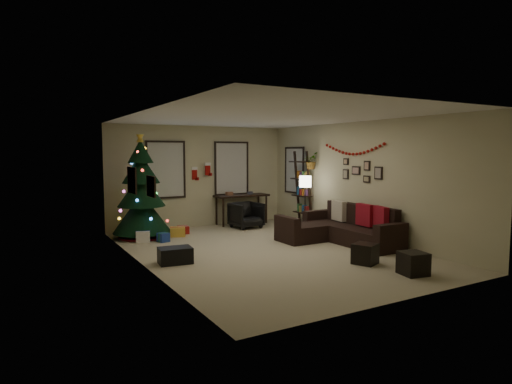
% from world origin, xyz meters
% --- Properties ---
extents(floor, '(7.00, 7.00, 0.00)m').
position_xyz_m(floor, '(0.00, 0.00, 0.00)').
color(floor, tan).
rests_on(floor, ground).
extents(ceiling, '(7.00, 7.00, 0.00)m').
position_xyz_m(ceiling, '(0.00, 0.00, 2.70)').
color(ceiling, white).
rests_on(ceiling, floor).
extents(wall_back, '(5.00, 0.00, 5.00)m').
position_xyz_m(wall_back, '(0.00, 3.50, 1.35)').
color(wall_back, '#C3BC94').
rests_on(wall_back, floor).
extents(wall_front, '(5.00, 0.00, 5.00)m').
position_xyz_m(wall_front, '(0.00, -3.50, 1.35)').
color(wall_front, '#C3BC94').
rests_on(wall_front, floor).
extents(wall_left, '(0.00, 7.00, 7.00)m').
position_xyz_m(wall_left, '(-2.50, 0.00, 1.35)').
color(wall_left, '#C3BC94').
rests_on(wall_left, floor).
extents(wall_right, '(0.00, 7.00, 7.00)m').
position_xyz_m(wall_right, '(2.50, 0.00, 1.35)').
color(wall_right, '#C3BC94').
rests_on(wall_right, floor).
extents(window_back_left, '(1.05, 0.06, 1.50)m').
position_xyz_m(window_back_left, '(-0.95, 3.47, 1.55)').
color(window_back_left, '#728CB2').
rests_on(window_back_left, wall_back).
extents(window_back_right, '(1.05, 0.06, 1.50)m').
position_xyz_m(window_back_right, '(0.95, 3.47, 1.55)').
color(window_back_right, '#728CB2').
rests_on(window_back_right, wall_back).
extents(window_right_wall, '(0.06, 0.90, 1.30)m').
position_xyz_m(window_right_wall, '(2.47, 2.55, 1.50)').
color(window_right_wall, '#728CB2').
rests_on(window_right_wall, wall_right).
extents(christmas_tree, '(1.34, 1.34, 2.50)m').
position_xyz_m(christmas_tree, '(-1.81, 2.66, 1.03)').
color(christmas_tree, black).
rests_on(christmas_tree, floor).
extents(presents, '(1.50, 1.01, 0.28)m').
position_xyz_m(presents, '(-1.49, 2.34, 0.12)').
color(presents, '#14591E').
rests_on(presents, floor).
extents(sofa, '(1.73, 2.53, 0.83)m').
position_xyz_m(sofa, '(1.86, -0.10, 0.27)').
color(sofa, black).
rests_on(sofa, floor).
extents(pillow_red_a, '(0.25, 0.48, 0.47)m').
position_xyz_m(pillow_red_a, '(2.21, -0.96, 0.64)').
color(pillow_red_a, maroon).
rests_on(pillow_red_a, sofa).
extents(pillow_red_b, '(0.16, 0.48, 0.47)m').
position_xyz_m(pillow_red_b, '(2.21, -0.50, 0.64)').
color(pillow_red_b, maroon).
rests_on(pillow_red_b, sofa).
extents(pillow_cream, '(0.19, 0.48, 0.46)m').
position_xyz_m(pillow_cream, '(2.21, 0.36, 0.63)').
color(pillow_cream, '#BEB29A').
rests_on(pillow_cream, sofa).
extents(ottoman_near, '(0.50, 0.50, 0.37)m').
position_xyz_m(ottoman_near, '(1.00, -1.79, 0.18)').
color(ottoman_near, black).
rests_on(ottoman_near, floor).
extents(ottoman_far, '(0.47, 0.47, 0.37)m').
position_xyz_m(ottoman_far, '(1.17, -2.70, 0.19)').
color(ottoman_far, black).
rests_on(ottoman_far, floor).
extents(desk, '(1.53, 0.55, 0.82)m').
position_xyz_m(desk, '(1.14, 3.22, 0.73)').
color(desk, black).
rests_on(desk, floor).
extents(desk_chair, '(0.72, 0.68, 0.69)m').
position_xyz_m(desk_chair, '(0.93, 2.57, 0.34)').
color(desk_chair, black).
rests_on(desk_chair, floor).
extents(bookshelf, '(0.30, 0.59, 2.03)m').
position_xyz_m(bookshelf, '(2.30, 1.94, 0.98)').
color(bookshelf, black).
rests_on(bookshelf, floor).
extents(potted_plant, '(0.67, 0.67, 0.57)m').
position_xyz_m(potted_plant, '(2.30, 1.60, 1.85)').
color(potted_plant, '#4C4C4C').
rests_on(potted_plant, bookshelf).
extents(floor_lamp, '(0.30, 0.30, 1.41)m').
position_xyz_m(floor_lamp, '(1.95, 1.34, 1.18)').
color(floor_lamp, black).
rests_on(floor_lamp, floor).
extents(art_map, '(0.04, 0.60, 0.50)m').
position_xyz_m(art_map, '(-2.48, 0.83, 1.47)').
color(art_map, black).
rests_on(art_map, wall_left).
extents(art_abstract, '(0.04, 0.45, 0.35)m').
position_xyz_m(art_abstract, '(-2.48, -0.42, 1.44)').
color(art_abstract, black).
rests_on(art_abstract, wall_left).
extents(gallery, '(0.03, 1.25, 0.54)m').
position_xyz_m(gallery, '(2.48, -0.07, 1.57)').
color(gallery, black).
rests_on(gallery, wall_right).
extents(garland, '(0.08, 1.90, 0.30)m').
position_xyz_m(garland, '(2.45, 0.18, 2.08)').
color(garland, '#A5140C').
rests_on(garland, wall_right).
extents(stocking_left, '(0.20, 0.05, 0.36)m').
position_xyz_m(stocking_left, '(-0.14, 3.49, 1.44)').
color(stocking_left, '#990F0C').
rests_on(stocking_left, wall_back).
extents(stocking_right, '(0.20, 0.05, 0.36)m').
position_xyz_m(stocking_right, '(0.19, 3.36, 1.55)').
color(stocking_right, '#990F0C').
rests_on(stocking_right, wall_back).
extents(storage_bin, '(0.63, 0.46, 0.29)m').
position_xyz_m(storage_bin, '(-1.96, -0.06, 0.15)').
color(storage_bin, black).
rests_on(storage_bin, floor).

